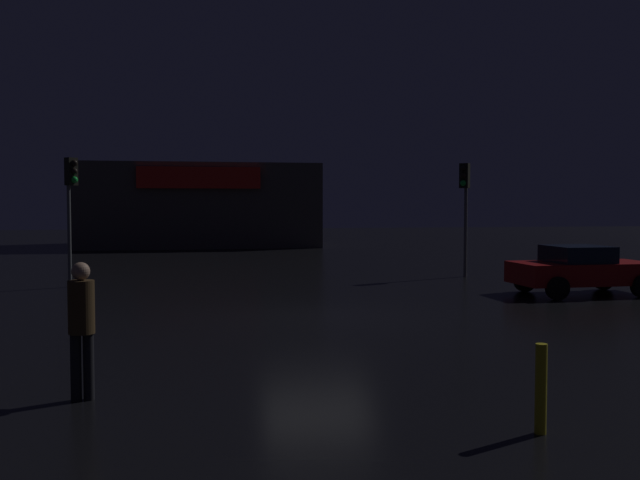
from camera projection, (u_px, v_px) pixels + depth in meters
The scene contains 7 objects.
ground_plane at pixel (318, 316), 16.31m from camera, with size 120.00×120.00×0.00m, color black.
store_building at pixel (199, 205), 44.68m from camera, with size 14.29×8.96×5.00m.
traffic_signal_cross_left at pixel (465, 192), 25.05m from camera, with size 0.41×0.43×4.02m.
traffic_signal_cross_right at pixel (71, 189), 21.83m from camera, with size 0.42×0.42×4.00m.
car_near at pixel (581, 270), 20.27m from camera, with size 3.93×2.12×1.40m.
pedestrian at pixel (81, 319), 9.28m from camera, with size 0.37×0.37×1.82m.
bollard_kerb_a at pixel (541, 389), 7.94m from camera, with size 0.13×0.13×1.02m, color gold.
Camera 1 is at (-2.84, -15.95, 2.57)m, focal length 39.92 mm.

